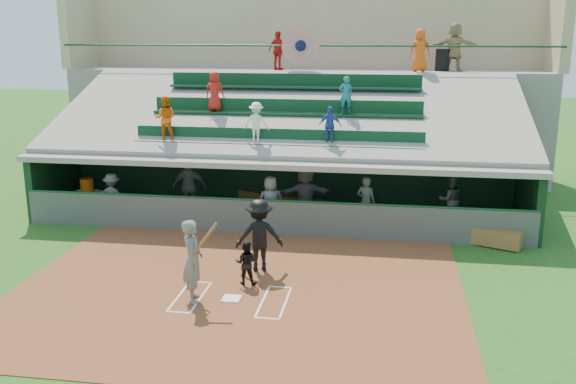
% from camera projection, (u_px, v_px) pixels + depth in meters
% --- Properties ---
extents(ground, '(100.00, 100.00, 0.00)m').
position_uv_depth(ground, '(232.00, 300.00, 15.24)').
color(ground, '#204F16').
rests_on(ground, ground).
extents(dirt_slab, '(11.00, 9.00, 0.02)m').
position_uv_depth(dirt_slab, '(236.00, 291.00, 15.72)').
color(dirt_slab, brown).
rests_on(dirt_slab, ground).
extents(home_plate, '(0.43, 0.43, 0.03)m').
position_uv_depth(home_plate, '(232.00, 299.00, 15.23)').
color(home_plate, white).
rests_on(home_plate, dirt_slab).
extents(batters_box_chalk, '(2.65, 1.85, 0.01)m').
position_uv_depth(batters_box_chalk, '(232.00, 299.00, 15.24)').
color(batters_box_chalk, silver).
rests_on(batters_box_chalk, dirt_slab).
extents(dugout_floor, '(16.00, 3.50, 0.04)m').
position_uv_depth(dugout_floor, '(279.00, 218.00, 21.70)').
color(dugout_floor, gray).
rests_on(dugout_floor, ground).
extents(concourse_slab, '(20.00, 3.00, 4.60)m').
position_uv_depth(concourse_slab, '(305.00, 123.00, 27.60)').
color(concourse_slab, gray).
rests_on(concourse_slab, ground).
extents(grandstand, '(20.40, 10.40, 7.80)m').
position_uv_depth(grandstand, '(295.00, 135.00, 24.74)').
color(grandstand, '#505550').
rests_on(grandstand, ground).
extents(batter_at_plate, '(0.98, 0.84, 1.99)m').
position_uv_depth(batter_at_plate, '(193.00, 261.00, 14.92)').
color(batter_at_plate, '#5A5D58').
rests_on(batter_at_plate, dirt_slab).
extents(catcher, '(0.55, 0.44, 1.12)m').
position_uv_depth(catcher, '(246.00, 263.00, 16.02)').
color(catcher, black).
rests_on(catcher, dirt_slab).
extents(home_umpire, '(1.39, 1.02, 1.93)m').
position_uv_depth(home_umpire, '(259.00, 235.00, 16.86)').
color(home_umpire, black).
rests_on(home_umpire, dirt_slab).
extents(dugout_bench, '(15.26, 6.96, 0.49)m').
position_uv_depth(dugout_bench, '(282.00, 202.00, 22.75)').
color(dugout_bench, olive).
rests_on(dugout_bench, dugout_floor).
extents(white_table, '(1.06, 0.95, 0.76)m').
position_uv_depth(white_table, '(89.00, 202.00, 22.24)').
color(white_table, white).
rests_on(white_table, dugout_floor).
extents(water_cooler, '(0.45, 0.45, 0.45)m').
position_uv_depth(water_cooler, '(87.00, 185.00, 22.08)').
color(water_cooler, '#DF580D').
rests_on(water_cooler, white_table).
extents(dugout_player_a, '(1.02, 0.59, 1.57)m').
position_uv_depth(dugout_player_a, '(113.00, 197.00, 21.36)').
color(dugout_player_a, '#585B55').
rests_on(dugout_player_a, dugout_floor).
extents(dugout_player_b, '(1.18, 0.51, 1.99)m').
position_uv_depth(dugout_player_b, '(190.00, 187.00, 21.81)').
color(dugout_player_b, '#555853').
rests_on(dugout_player_b, dugout_floor).
extents(dugout_player_c, '(0.96, 0.78, 1.71)m').
position_uv_depth(dugout_player_c, '(271.00, 202.00, 20.39)').
color(dugout_player_c, '#61645E').
rests_on(dugout_player_c, dugout_floor).
extents(dugout_player_d, '(1.88, 1.00, 1.93)m').
position_uv_depth(dugout_player_d, '(305.00, 195.00, 20.88)').
color(dugout_player_d, '#585A55').
rests_on(dugout_player_d, dugout_floor).
extents(dugout_player_e, '(0.69, 0.55, 1.67)m').
position_uv_depth(dugout_player_e, '(366.00, 202.00, 20.50)').
color(dugout_player_e, '#5D605B').
rests_on(dugout_player_e, dugout_floor).
extents(dugout_player_f, '(0.89, 0.76, 1.60)m').
position_uv_depth(dugout_player_f, '(450.00, 200.00, 20.92)').
color(dugout_player_f, '#585A55').
rests_on(dugout_player_f, dugout_floor).
extents(trash_bin, '(0.58, 0.58, 0.87)m').
position_uv_depth(trash_bin, '(443.00, 60.00, 25.77)').
color(trash_bin, black).
rests_on(trash_bin, concourse_slab).
extents(concourse_staff_a, '(0.99, 0.73, 1.57)m').
position_uv_depth(concourse_staff_a, '(278.00, 51.00, 26.23)').
color(concourse_staff_a, red).
rests_on(concourse_staff_a, concourse_slab).
extents(concourse_staff_b, '(0.87, 0.62, 1.66)m').
position_uv_depth(concourse_staff_b, '(420.00, 51.00, 24.79)').
color(concourse_staff_b, '#E54F0D').
rests_on(concourse_staff_b, concourse_slab).
extents(concourse_staff_c, '(1.84, 0.87, 1.91)m').
position_uv_depth(concourse_staff_c, '(455.00, 47.00, 25.53)').
color(concourse_staff_c, tan).
rests_on(concourse_staff_c, concourse_slab).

